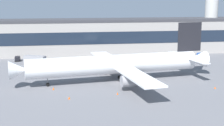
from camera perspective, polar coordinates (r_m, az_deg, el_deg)
name	(u,v)px	position (r m, az deg, el deg)	size (l,w,h in m)	color
ground_plane	(121,84)	(101.77, 1.57, -3.50)	(600.00, 600.00, 0.00)	slate
terminal_building	(100,36)	(154.07, -2.11, 4.49)	(156.16, 14.64, 15.87)	#9E9993
airliner	(117,64)	(103.58, 0.82, -0.20)	(62.77, 53.87, 17.57)	white
control_tower	(212,5)	(170.98, 16.42, 9.41)	(11.66, 11.66, 35.56)	#B7B7B2
baggage_tug	(18,58)	(142.47, -15.59, 0.75)	(2.28, 3.71, 1.85)	black
fuel_truck	(35,59)	(133.73, -12.77, 0.58)	(8.79, 6.11, 3.35)	gray
follow_me_car	(201,55)	(149.93, 14.80, 1.29)	(2.97, 4.74, 1.85)	#2651A5
traffic_cone_0	(69,98)	(87.30, -7.22, -5.83)	(0.56, 0.56, 0.70)	#F2590C
traffic_cone_1	(53,89)	(96.52, -9.83, -4.26)	(0.56, 0.56, 0.70)	#F2590C
traffic_cone_2	(118,94)	(90.54, 0.93, -5.15)	(0.48, 0.48, 0.61)	#F2590C
traffic_cone_3	(215,88)	(100.67, 16.93, -3.97)	(0.49, 0.49, 0.62)	#F2590C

